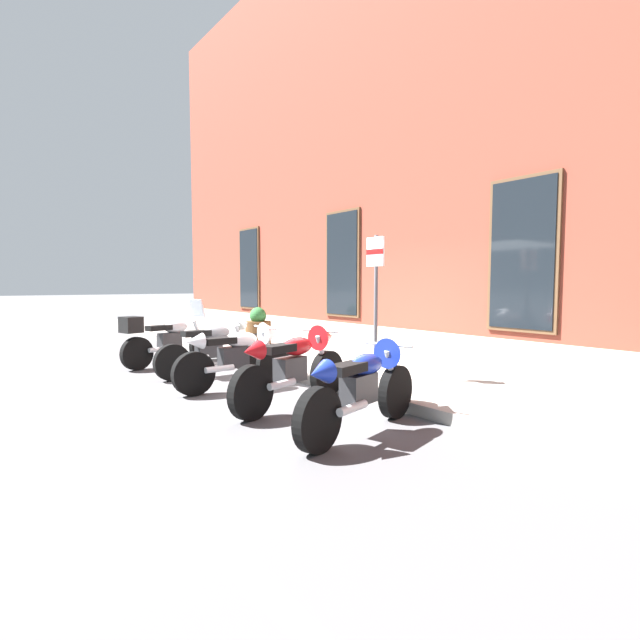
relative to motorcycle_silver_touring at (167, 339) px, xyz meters
name	(u,v)px	position (x,y,z in m)	size (l,w,h in m)	color
ground_plane	(296,382)	(2.83, 1.17, -0.54)	(140.00, 140.00, 0.00)	#4C4C4F
sidewalk	(361,368)	(2.83, 2.63, -0.47)	(28.84, 2.92, 0.15)	gray
lane_stripe	(87,412)	(2.83, -2.03, -0.54)	(28.84, 0.12, 0.01)	silver
brick_pub_facade	(503,131)	(2.83, 6.97, 4.61)	(22.84, 5.85, 10.33)	brown
motorcycle_silver_touring	(167,339)	(0.00, 0.00, 0.00)	(0.85, 2.12, 1.31)	black
motorcycle_grey_naked	(212,349)	(1.51, 0.29, -0.07)	(0.62, 2.07, 0.95)	black
motorcycle_white_sport	(241,353)	(2.75, 0.20, 0.01)	(0.62, 2.06, 1.01)	black
motorcycle_red_sport	(297,364)	(4.17, 0.29, 0.03)	(0.82, 2.15, 1.05)	black
motorcycle_blue_sport	(366,383)	(5.55, 0.27, 0.00)	(0.81, 2.13, 1.00)	black
parking_sign	(376,286)	(4.01, 1.87, 1.05)	(0.36, 0.07, 2.22)	#4C4C51
barrel_planter	(258,329)	(-0.75, 2.50, -0.02)	(0.65, 0.65, 0.91)	brown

